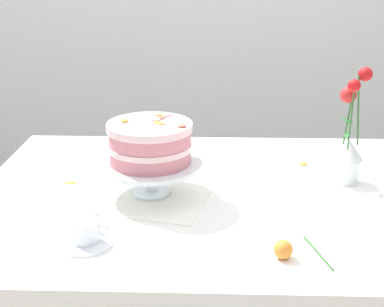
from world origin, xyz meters
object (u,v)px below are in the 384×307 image
(layer_cake, at_px, (150,142))
(fallen_rose, at_px, (285,250))
(teacup, at_px, (85,235))
(dining_table, at_px, (218,224))
(cake_stand, at_px, (151,168))
(flower_vase, at_px, (349,145))

(layer_cake, height_order, fallen_rose, layer_cake)
(teacup, bearing_deg, dining_table, 41.76)
(cake_stand, height_order, fallen_rose, cake_stand)
(layer_cake, bearing_deg, fallen_rose, -44.93)
(dining_table, height_order, cake_stand, cake_stand)
(flower_vase, bearing_deg, layer_cake, -168.74)
(dining_table, xyz_separation_m, layer_cake, (-0.19, -0.00, 0.25))
(cake_stand, bearing_deg, layer_cake, 46.42)
(cake_stand, distance_m, fallen_rose, 0.48)
(layer_cake, height_order, teacup, layer_cake)
(cake_stand, relative_size, fallen_rose, 1.96)
(dining_table, relative_size, layer_cake, 5.96)
(cake_stand, height_order, teacup, cake_stand)
(dining_table, distance_m, flower_vase, 0.45)
(layer_cake, bearing_deg, cake_stand, -133.58)
(layer_cake, distance_m, teacup, 0.34)
(flower_vase, bearing_deg, teacup, -150.38)
(layer_cake, xyz_separation_m, teacup, (-0.13, -0.28, -0.13))
(dining_table, height_order, teacup, teacup)
(dining_table, bearing_deg, fallen_rose, -66.92)
(layer_cake, height_order, flower_vase, flower_vase)
(flower_vase, relative_size, teacup, 2.60)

